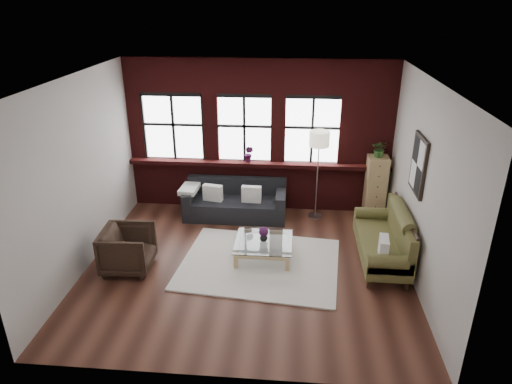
# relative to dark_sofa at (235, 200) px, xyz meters

# --- Properties ---
(floor) EXTENTS (5.50, 5.50, 0.00)m
(floor) POSITION_rel_dark_sofa_xyz_m (0.45, -1.90, -0.38)
(floor) COLOR #3F2017
(floor) RESTS_ON ground
(ceiling) EXTENTS (5.50, 5.50, 0.00)m
(ceiling) POSITION_rel_dark_sofa_xyz_m (0.45, -1.90, 2.82)
(ceiling) COLOR white
(ceiling) RESTS_ON ground
(wall_back) EXTENTS (5.50, 0.00, 5.50)m
(wall_back) POSITION_rel_dark_sofa_xyz_m (0.45, 0.60, 1.22)
(wall_back) COLOR #B8B3AC
(wall_back) RESTS_ON ground
(wall_front) EXTENTS (5.50, 0.00, 5.50)m
(wall_front) POSITION_rel_dark_sofa_xyz_m (0.45, -4.40, 1.22)
(wall_front) COLOR #B8B3AC
(wall_front) RESTS_ON ground
(wall_left) EXTENTS (0.00, 5.00, 5.00)m
(wall_left) POSITION_rel_dark_sofa_xyz_m (-2.30, -1.90, 1.22)
(wall_left) COLOR #B8B3AC
(wall_left) RESTS_ON ground
(wall_right) EXTENTS (0.00, 5.00, 5.00)m
(wall_right) POSITION_rel_dark_sofa_xyz_m (3.20, -1.90, 1.22)
(wall_right) COLOR #B8B3AC
(wall_right) RESTS_ON ground
(brick_backwall) EXTENTS (5.50, 0.12, 3.20)m
(brick_backwall) POSITION_rel_dark_sofa_xyz_m (0.45, 0.54, 1.22)
(brick_backwall) COLOR #461011
(brick_backwall) RESTS_ON floor
(sill_ledge) EXTENTS (5.50, 0.30, 0.08)m
(sill_ledge) POSITION_rel_dark_sofa_xyz_m (0.45, 0.45, 0.66)
(sill_ledge) COLOR #461011
(sill_ledge) RESTS_ON brick_backwall
(window_left) EXTENTS (1.38, 0.10, 1.50)m
(window_left) POSITION_rel_dark_sofa_xyz_m (-1.35, 0.55, 1.37)
(window_left) COLOR black
(window_left) RESTS_ON brick_backwall
(window_mid) EXTENTS (1.38, 0.10, 1.50)m
(window_mid) POSITION_rel_dark_sofa_xyz_m (0.15, 0.55, 1.37)
(window_mid) COLOR black
(window_mid) RESTS_ON brick_backwall
(window_right) EXTENTS (1.38, 0.10, 1.50)m
(window_right) POSITION_rel_dark_sofa_xyz_m (1.55, 0.55, 1.37)
(window_right) COLOR black
(window_right) RESTS_ON brick_backwall
(wall_poster) EXTENTS (0.05, 0.74, 0.94)m
(wall_poster) POSITION_rel_dark_sofa_xyz_m (3.17, -1.60, 1.47)
(wall_poster) COLOR black
(wall_poster) RESTS_ON wall_right
(shag_rug) EXTENTS (2.89, 2.37, 0.03)m
(shag_rug) POSITION_rel_dark_sofa_xyz_m (0.66, -1.81, -0.37)
(shag_rug) COLOR silver
(shag_rug) RESTS_ON floor
(dark_sofa) EXTENTS (2.10, 0.85, 0.76)m
(dark_sofa) POSITION_rel_dark_sofa_xyz_m (0.00, 0.00, 0.00)
(dark_sofa) COLOR black
(dark_sofa) RESTS_ON floor
(pillow_a) EXTENTS (0.42, 0.22, 0.34)m
(pillow_a) POSITION_rel_dark_sofa_xyz_m (-0.45, -0.10, 0.19)
(pillow_a) COLOR white
(pillow_a) RESTS_ON dark_sofa
(pillow_b) EXTENTS (0.40, 0.15, 0.34)m
(pillow_b) POSITION_rel_dark_sofa_xyz_m (0.35, -0.10, 0.19)
(pillow_b) COLOR white
(pillow_b) RESTS_ON dark_sofa
(vintage_settee) EXTENTS (0.85, 1.91, 1.02)m
(vintage_settee) POSITION_rel_dark_sofa_xyz_m (2.75, -1.54, 0.13)
(vintage_settee) COLOR brown
(vintage_settee) RESTS_ON floor
(pillow_settee) EXTENTS (0.19, 0.39, 0.34)m
(pillow_settee) POSITION_rel_dark_sofa_xyz_m (2.67, -2.12, 0.23)
(pillow_settee) COLOR white
(pillow_settee) RESTS_ON vintage_settee
(armchair) EXTENTS (0.87, 0.85, 0.76)m
(armchair) POSITION_rel_dark_sofa_xyz_m (-1.56, -2.13, -0.00)
(armchair) COLOR black
(armchair) RESTS_ON floor
(coffee_table) EXTENTS (1.00, 1.00, 0.34)m
(coffee_table) POSITION_rel_dark_sofa_xyz_m (0.71, -1.56, -0.22)
(coffee_table) COLOR tan
(coffee_table) RESTS_ON shag_rug
(vase) EXTENTS (0.19, 0.19, 0.15)m
(vase) POSITION_rel_dark_sofa_xyz_m (0.71, -1.56, 0.02)
(vase) COLOR #B2B2B2
(vase) RESTS_ON coffee_table
(flowers) EXTENTS (0.17, 0.17, 0.17)m
(flowers) POSITION_rel_dark_sofa_xyz_m (0.71, -1.56, 0.13)
(flowers) COLOR #4F1B4B
(flowers) RESTS_ON vase
(drawer_chest) EXTENTS (0.41, 0.41, 1.34)m
(drawer_chest) POSITION_rel_dark_sofa_xyz_m (2.89, 0.23, 0.29)
(drawer_chest) COLOR tan
(drawer_chest) RESTS_ON floor
(potted_plant_top) EXTENTS (0.37, 0.33, 0.35)m
(potted_plant_top) POSITION_rel_dark_sofa_xyz_m (2.89, 0.23, 1.13)
(potted_plant_top) COLOR #2D5923
(potted_plant_top) RESTS_ON drawer_chest
(floor_lamp) EXTENTS (0.40, 0.40, 2.01)m
(floor_lamp) POSITION_rel_dark_sofa_xyz_m (1.68, 0.13, 0.63)
(floor_lamp) COLOR #A5A5A8
(floor_lamp) RESTS_ON floor
(sill_plant) EXTENTS (0.25, 0.23, 0.36)m
(sill_plant) POSITION_rel_dark_sofa_xyz_m (0.25, 0.42, 0.88)
(sill_plant) COLOR #4F1B4B
(sill_plant) RESTS_ON sill_ledge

